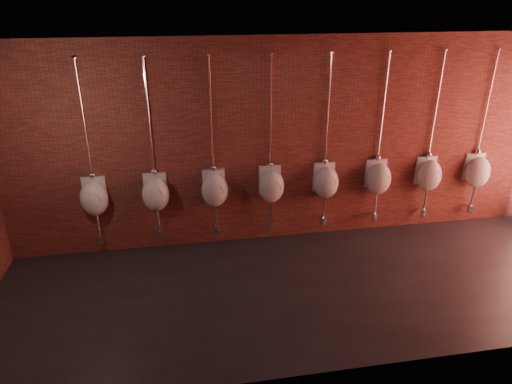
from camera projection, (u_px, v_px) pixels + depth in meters
ground at (309, 288)px, 6.29m from camera, size 8.50×8.50×0.00m
room_shell at (317, 149)px, 5.47m from camera, size 8.54×3.04×3.22m
urinal_0 at (94, 198)px, 6.66m from camera, size 0.42×0.37×2.72m
urinal_1 at (156, 193)px, 6.79m from camera, size 0.42×0.37×2.72m
urinal_2 at (215, 189)px, 6.93m from camera, size 0.42×0.37×2.72m
urinal_3 at (271, 185)px, 7.07m from camera, size 0.42×0.37×2.72m
urinal_4 at (326, 182)px, 7.21m from camera, size 0.42×0.37×2.72m
urinal_5 at (378, 178)px, 7.35m from camera, size 0.42×0.37×2.72m
urinal_6 at (429, 175)px, 7.48m from camera, size 0.42×0.37×2.72m
urinal_7 at (478, 171)px, 7.62m from camera, size 0.42×0.37×2.72m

